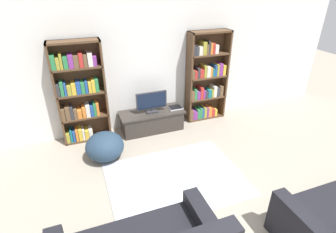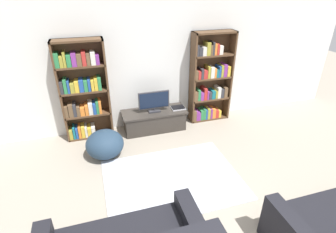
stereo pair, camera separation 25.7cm
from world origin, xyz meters
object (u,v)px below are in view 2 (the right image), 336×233
Objects in this scene: television at (154,101)px; laptop at (178,108)px; bookshelf_right at (209,80)px; tv_stand at (154,120)px; bookshelf_left at (83,91)px; beanbag_ottoman at (105,144)px.

television is 2.21× the size of laptop.
bookshelf_right is 1.46m from tv_stand.
laptop reaches higher than tv_stand.
bookshelf_left is 6.75× the size of laptop.
bookshelf_right is 6.75× the size of laptop.
television reaches higher than tv_stand.
tv_stand is 0.56m from laptop.
bookshelf_left is at bearing 179.99° from bookshelf_right.
laptop is 1.72m from beanbag_ottoman.
beanbag_ottoman is (-1.07, -0.66, -0.40)m from television.
television is (-1.27, -0.16, -0.26)m from bookshelf_right.
tv_stand is 1.99× the size of beanbag_ottoman.
tv_stand is at bearing 178.25° from laptop.
laptop is at bearing 22.41° from beanbag_ottoman.
bookshelf_left is at bearing 174.96° from laptop.
bookshelf_left is 1.53m from tv_stand.
laptop is (1.84, -0.16, -0.53)m from bookshelf_left.
beanbag_ottoman reaches higher than tv_stand.
television is at bearing -6.86° from bookshelf_left.
bookshelf_left reaches higher than laptop.
tv_stand is 1.26m from beanbag_ottoman.
bookshelf_left is 2.60m from bookshelf_right.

